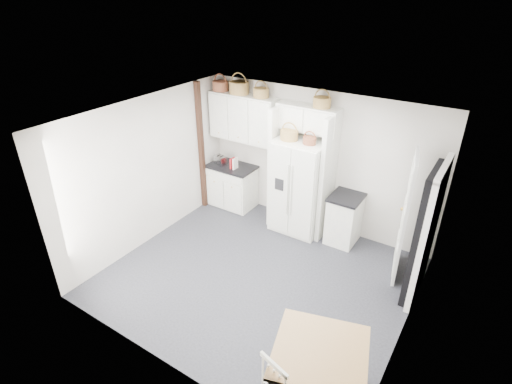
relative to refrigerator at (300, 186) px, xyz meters
The scene contains 28 objects.
floor 1.88m from the refrigerator, 84.81° to the right, with size 4.50×4.50×0.00m, color #24252B.
ceiling 2.38m from the refrigerator, 84.81° to the right, with size 4.50×4.50×0.00m, color white.
wall_back 0.56m from the refrigerator, 66.69° to the left, with size 4.50×4.50×0.00m, color #BDB3AA.
wall_left 2.70m from the refrigerator, 141.81° to the right, with size 4.00×4.00×0.00m, color #BDB3AA.
wall_right 2.94m from the refrigerator, 34.54° to the right, with size 4.00×4.00×0.00m, color #BDB3AA.
refrigerator is the anchor object (origin of this frame).
base_cab_left 1.64m from the refrigerator, behind, with size 0.92×0.58×0.86m, color silver.
base_cab_right 1.00m from the refrigerator, ahead, with size 0.50×0.60×0.88m, color silver.
dining_table 3.64m from the refrigerator, 59.19° to the right, with size 0.97×0.97×0.81m, color brown.
windsor_chair 3.79m from the refrigerator, 64.47° to the right, with size 0.48×0.43×0.97m, color silver.
counter_left 1.57m from the refrigerator, behind, with size 0.96×0.62×0.04m, color black.
counter_right 0.89m from the refrigerator, ahead, with size 0.54×0.64×0.04m, color black.
toaster 1.81m from the refrigerator, behind, with size 0.27×0.15×0.18m, color silver.
cookbook_red 1.50m from the refrigerator, behind, with size 0.03×0.14×0.21m, color red.
cookbook_cream 1.43m from the refrigerator, behind, with size 0.03×0.15×0.23m, color silver.
basket_upper_a 2.44m from the refrigerator, behind, with size 0.32×0.32×0.18m, color brown.
basket_upper_b 2.14m from the refrigerator, behind, with size 0.38×0.38×0.22m, color olive.
basket_upper_c 1.83m from the refrigerator, 169.51° to the left, with size 0.29×0.29×0.17m, color olive.
basket_bridge_b 1.57m from the refrigerator, 37.74° to the left, with size 0.30×0.30×0.17m, color olive.
basket_fridge_a 1.00m from the refrigerator, 154.33° to the right, with size 0.32×0.32×0.17m, color olive.
basket_fridge_b 0.97m from the refrigerator, 29.07° to the right, with size 0.23×0.23×0.12m, color brown.
upper_cabinet 1.70m from the refrigerator, behind, with size 1.40×0.34×0.90m, color silver.
bridge_cabinet 1.25m from the refrigerator, 90.00° to the left, with size 1.12×0.34×0.45m, color silver.
fridge_panel_left 0.57m from the refrigerator, behind, with size 0.08×0.60×2.30m, color silver.
fridge_panel_right 0.57m from the refrigerator, ahead, with size 0.08×0.60×2.30m, color silver.
trim_post 2.11m from the refrigerator, behind, with size 0.09×0.09×2.60m, color #341C15.
doorway_void 2.40m from the refrigerator, 15.76° to the right, with size 0.18×0.85×2.05m, color black.
door_slab 1.98m from the refrigerator, ahead, with size 0.80×0.04×2.05m, color white.
Camera 1 is at (2.70, -4.25, 4.23)m, focal length 28.00 mm.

